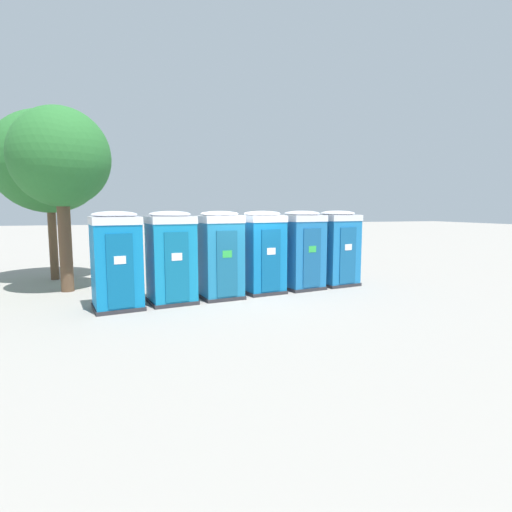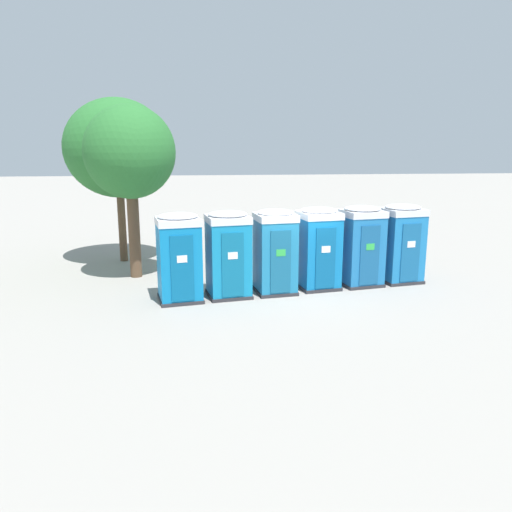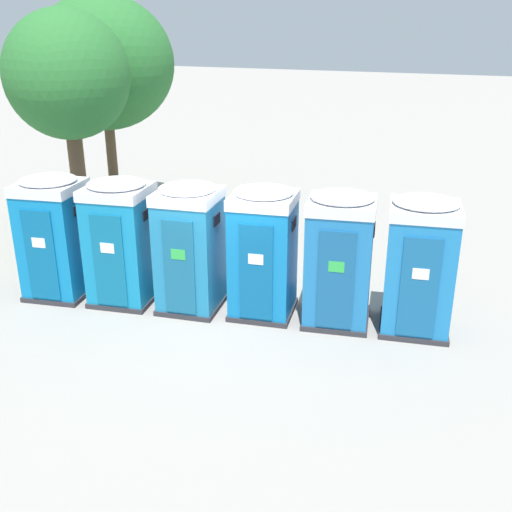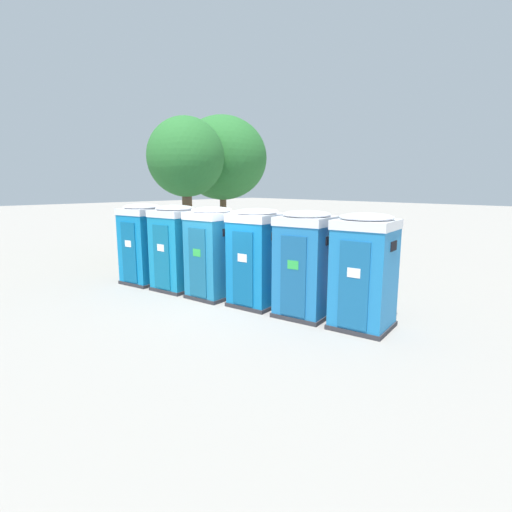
% 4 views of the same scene
% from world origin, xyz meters
% --- Properties ---
extents(ground_plane, '(120.00, 120.00, 0.00)m').
position_xyz_m(ground_plane, '(0.00, 0.00, 0.00)').
color(ground_plane, gray).
extents(portapotty_0, '(1.41, 1.39, 2.54)m').
position_xyz_m(portapotty_0, '(-3.53, -0.70, 1.28)').
color(portapotty_0, '#2D2D33').
rests_on(portapotty_0, ground).
extents(portapotty_1, '(1.40, 1.38, 2.54)m').
position_xyz_m(portapotty_1, '(-2.12, -0.43, 1.28)').
color(portapotty_1, '#2D2D33').
rests_on(portapotty_1, ground).
extents(portapotty_2, '(1.32, 1.34, 2.54)m').
position_xyz_m(portapotty_2, '(-0.69, -0.20, 1.28)').
color(portapotty_2, '#2D2D33').
rests_on(portapotty_2, ground).
extents(portapotty_3, '(1.36, 1.37, 2.54)m').
position_xyz_m(portapotty_3, '(0.71, 0.12, 1.28)').
color(portapotty_3, '#2D2D33').
rests_on(portapotty_3, ground).
extents(portapotty_4, '(1.42, 1.40, 2.54)m').
position_xyz_m(portapotty_4, '(2.13, 0.34, 1.28)').
color(portapotty_4, '#2D2D33').
rests_on(portapotty_4, ground).
extents(portapotty_5, '(1.42, 1.38, 2.54)m').
position_xyz_m(portapotty_5, '(3.55, 0.58, 1.28)').
color(portapotty_5, '#2D2D33').
rests_on(portapotty_5, ground).
extents(street_tree_0, '(2.94, 2.94, 5.68)m').
position_xyz_m(street_tree_0, '(-5.12, 2.14, 4.12)').
color(street_tree_0, brown).
rests_on(street_tree_0, ground).
extents(street_tree_1, '(3.88, 3.88, 6.09)m').
position_xyz_m(street_tree_1, '(-5.88, 4.63, 4.26)').
color(street_tree_1, brown).
rests_on(street_tree_1, ground).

